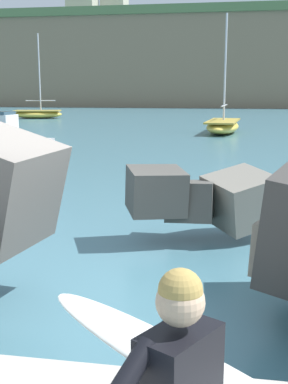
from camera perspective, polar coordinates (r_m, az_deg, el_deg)
The scene contains 7 objects.
ground_plane at distance 6.80m, azimuth -8.60°, elevation -12.22°, with size 400.00×400.00×0.00m, color #42707F.
breakwater_jetty at distance 6.99m, azimuth -6.92°, elevation -1.76°, with size 32.30×6.05×2.31m.
boat_near_left at distance 48.48m, azimuth -12.04°, elevation 8.73°, with size 4.94×3.02×7.67m.
boat_far_right at distance 31.86m, azimuth 8.95°, elevation 7.46°, with size 2.38×5.73×7.22m.
headland_bluff at distance 89.33m, azimuth 9.75°, elevation 14.35°, with size 107.04×33.77×14.23m.
station_building_west at distance 91.82m, azimuth -3.37°, elevation 20.72°, with size 4.21×4.91×5.87m.
station_building_central at distance 88.76m, azimuth -7.06°, elevation 20.85°, with size 4.76×4.39×5.50m.
Camera 1 is at (2.03, -5.88, 2.74)m, focal length 46.86 mm.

